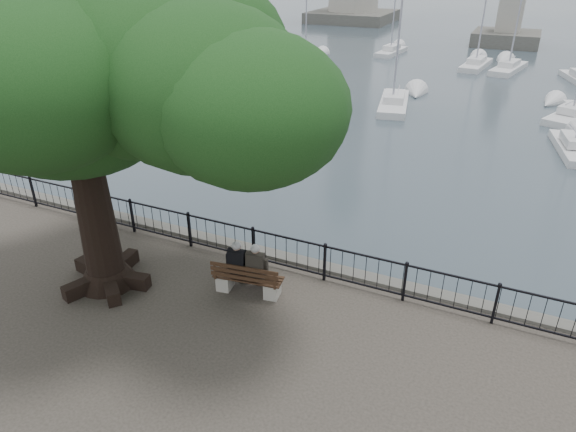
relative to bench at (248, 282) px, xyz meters
The scene contains 15 objects.
harbor 2.01m from the bench, 74.99° to the left, with size 260.00×260.00×1.20m.
railing 1.39m from the bench, 69.54° to the left, with size 22.06×0.06×1.00m.
bench is the anchor object (origin of this frame).
person_left 0.42m from the bench, 165.38° to the left, with size 0.45×0.73×1.41m.
person_right 0.42m from the bench, 31.01° to the left, with size 0.45×0.73×1.41m.
tree 5.76m from the bench, 159.85° to the right, with size 9.96×6.95×8.13m.
lion_monument 48.78m from the bench, 87.09° to the left, with size 6.19×6.19×9.08m.
sailboat_a 21.00m from the bench, 114.82° to the left, with size 2.55×4.88×9.35m.
sailboat_b 21.61m from the bench, 94.92° to the left, with size 2.61×5.84×11.77m.
sailboat_c 18.98m from the bench, 66.00° to the left, with size 2.08×4.76×8.58m.
sailboat_e 34.97m from the bench, 110.55° to the left, with size 1.53×4.82×9.92m.
sailboat_f 35.67m from the bench, 84.08° to the left, with size 2.63×5.77×11.60m.
sailboat_h 39.61m from the bench, 99.55° to the left, with size 1.89×5.14×12.05m.
sailboat_i 35.92m from the bench, 88.10° to the left, with size 2.10×5.56×12.44m.
sailboat_j 24.54m from the bench, 71.49° to the left, with size 3.05×5.04×9.03m.
Camera 1 is at (4.67, -7.63, 7.37)m, focal length 32.00 mm.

